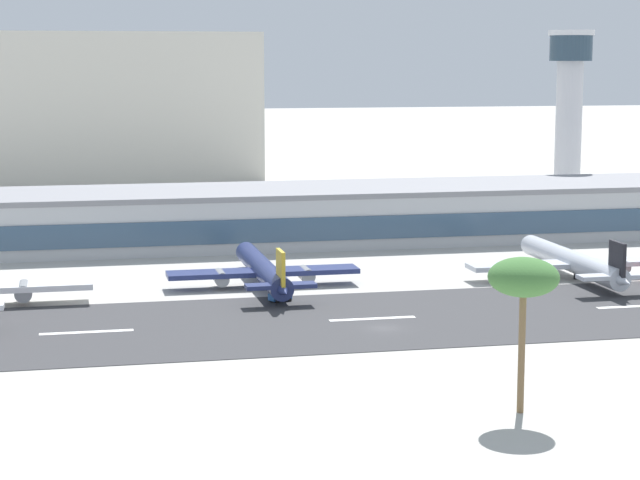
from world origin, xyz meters
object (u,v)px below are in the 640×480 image
(distant_hotel_block, at_px, (100,106))
(palm_tree_0, at_px, (524,279))
(airliner_gold_tail_gate_1, at_px, (264,271))
(airliner_black_tail_gate_2, at_px, (575,263))
(terminal_building, at_px, (237,216))
(service_box_truck_2, at_px, (514,276))
(control_tower, at_px, (569,105))
(service_baggage_tug_1, at_px, (280,295))

(distant_hotel_block, distance_m, palm_tree_0, 248.44)
(airliner_gold_tail_gate_1, distance_m, airliner_black_tail_gate_2, 50.27)
(terminal_building, distance_m, palm_tree_0, 115.14)
(terminal_building, bearing_deg, palm_tree_0, -83.88)
(palm_tree_0, bearing_deg, service_box_truck_2, 69.16)
(control_tower, xyz_separation_m, distant_hotel_block, (-103.38, 99.72, -3.17))
(airliner_black_tail_gate_2, bearing_deg, service_baggage_tug_1, 98.83)
(airliner_gold_tail_gate_1, bearing_deg, airliner_black_tail_gate_2, -93.84)
(airliner_black_tail_gate_2, bearing_deg, palm_tree_0, 151.50)
(terminal_building, distance_m, airliner_black_tail_gate_2, 67.74)
(service_baggage_tug_1, xyz_separation_m, service_box_truck_2, (37.50, 3.43, 0.74))
(airliner_black_tail_gate_2, height_order, service_box_truck_2, airliner_black_tail_gate_2)
(distant_hotel_block, height_order, airliner_black_tail_gate_2, distant_hotel_block)
(terminal_building, relative_size, airliner_black_tail_gate_2, 5.26)
(distant_hotel_block, xyz_separation_m, service_box_truck_2, (57.66, -183.98, -19.63))
(terminal_building, relative_size, palm_tree_0, 13.20)
(service_baggage_tug_1, bearing_deg, service_box_truck_2, -19.83)
(terminal_building, height_order, service_baggage_tug_1, terminal_building)
(airliner_black_tail_gate_2, distance_m, service_box_truck_2, 12.99)
(control_tower, distance_m, service_box_truck_2, 98.54)
(control_tower, xyz_separation_m, service_baggage_tug_1, (-83.22, -87.69, -23.54))
(control_tower, xyz_separation_m, palm_tree_0, (-69.31, -146.24, -11.04))
(airliner_black_tail_gate_2, bearing_deg, airliner_gold_tail_gate_1, 86.13)
(control_tower, bearing_deg, terminal_building, -158.54)
(airliner_black_tail_gate_2, height_order, palm_tree_0, palm_tree_0)
(palm_tree_0, bearing_deg, terminal_building, 96.12)
(service_box_truck_2, bearing_deg, terminal_building, -8.80)
(control_tower, relative_size, airliner_gold_tail_gate_1, 1.07)
(palm_tree_0, bearing_deg, service_baggage_tug_1, 103.36)
(service_box_truck_2, distance_m, palm_tree_0, 67.36)
(distant_hotel_block, distance_m, airliner_gold_tail_gate_1, 178.39)
(palm_tree_0, bearing_deg, control_tower, 64.64)
(service_baggage_tug_1, relative_size, service_box_truck_2, 0.59)
(terminal_building, distance_m, service_box_truck_2, 63.41)
(control_tower, bearing_deg, distant_hotel_block, 136.03)
(airliner_gold_tail_gate_1, height_order, service_baggage_tug_1, airliner_gold_tail_gate_1)
(terminal_building, relative_size, control_tower, 4.99)
(distant_hotel_block, relative_size, service_baggage_tug_1, 25.92)
(distant_hotel_block, height_order, service_box_truck_2, distant_hotel_block)
(distant_hotel_block, bearing_deg, terminal_building, -80.60)
(distant_hotel_block, relative_size, airliner_gold_tail_gate_1, 2.38)
(service_box_truck_2, relative_size, palm_tree_0, 0.38)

